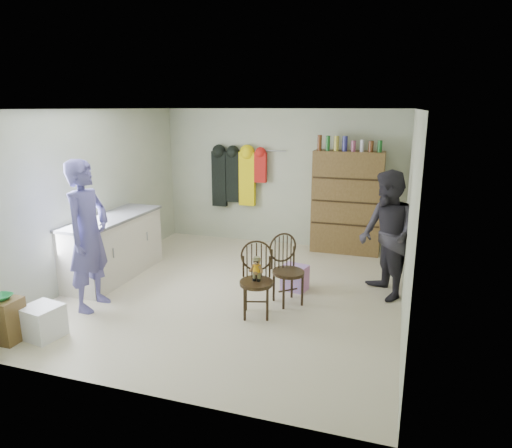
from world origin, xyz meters
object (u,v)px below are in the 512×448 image
(counter, at_px, (114,247))
(chair_far, at_px, (286,266))
(dresser, at_px, (347,202))
(chair_front, at_px, (256,275))

(counter, height_order, chair_far, counter)
(dresser, bearing_deg, counter, -144.31)
(chair_front, bearing_deg, chair_far, 44.51)
(chair_front, bearing_deg, counter, 149.92)
(dresser, bearing_deg, chair_far, -101.07)
(counter, distance_m, dresser, 3.96)
(chair_far, bearing_deg, dresser, 37.01)
(chair_front, xyz_separation_m, dresser, (0.74, 2.90, 0.40))
(counter, bearing_deg, chair_front, -13.73)
(counter, bearing_deg, dresser, 35.69)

